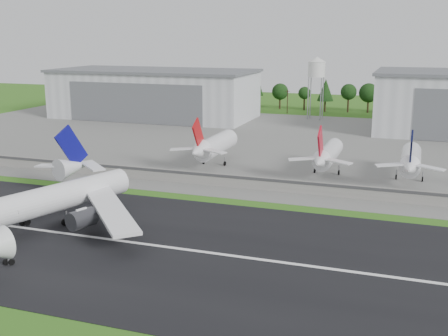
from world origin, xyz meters
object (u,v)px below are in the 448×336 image
at_px(parked_jet_red_a, 212,146).
at_px(parked_jet_red_b, 327,155).
at_px(main_airliner, 39,209).
at_px(parked_jet_navy, 411,161).

height_order(parked_jet_red_a, parked_jet_red_b, parked_jet_red_a).
bearing_deg(main_airliner, parked_jet_navy, -117.79).
distance_m(parked_jet_red_b, parked_jet_navy, 22.95).
distance_m(parked_jet_red_a, parked_jet_red_b, 35.01).
bearing_deg(main_airliner, parked_jet_red_b, -106.80).
xyz_separation_m(main_airliner, parked_jet_navy, (71.12, 66.95, 1.16)).
distance_m(main_airliner, parked_jet_navy, 97.68).
height_order(parked_jet_red_b, parked_jet_navy, parked_jet_navy).
relative_size(main_airliner, parked_jet_red_b, 1.84).
bearing_deg(parked_jet_red_a, main_airliner, -101.12).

